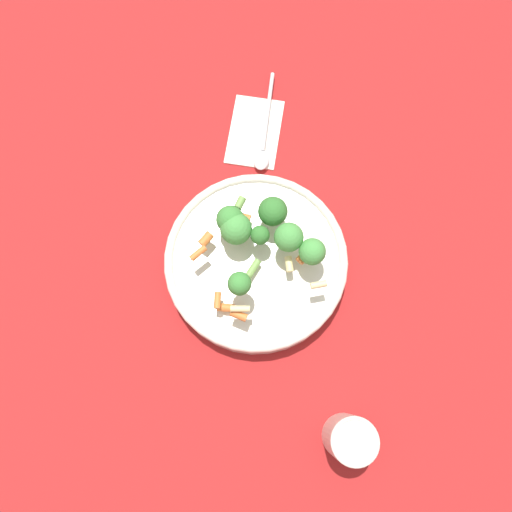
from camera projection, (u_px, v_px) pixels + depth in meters
The scene contains 6 objects.
ground_plane at pixel (256, 265), 0.80m from camera, with size 3.00×3.00×0.00m, color maroon.
bowl at pixel (256, 262), 0.78m from camera, with size 0.28×0.28×0.04m.
pasta_salad at pixel (261, 236), 0.73m from camera, with size 0.18×0.18×0.07m.
cup at pixel (349, 439), 0.69m from camera, with size 0.07×0.07×0.09m.
napkin at pixel (255, 131), 0.86m from camera, with size 0.15×0.16×0.01m.
spoon at pixel (264, 138), 0.85m from camera, with size 0.13×0.16×0.01m.
Camera 1 is at (0.10, 0.17, 0.78)m, focal length 35.00 mm.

